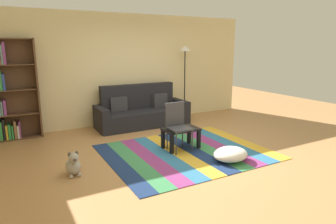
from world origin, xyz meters
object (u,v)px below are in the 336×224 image
at_px(coffee_table, 181,133).
at_px(tv_remote, 180,128).
at_px(bookshelf, 9,92).
at_px(dog, 73,165).
at_px(folding_chair, 177,122).
at_px(pouf, 230,154).
at_px(standing_lamp, 185,58).
at_px(couch, 142,112).

xyz_separation_m(coffee_table, tv_remote, (-0.01, 0.02, 0.09)).
bearing_deg(bookshelf, coffee_table, -38.36).
xyz_separation_m(dog, tv_remote, (2.04, 0.24, 0.25)).
height_order(dog, tv_remote, tv_remote).
distance_m(bookshelf, tv_remote, 3.59).
xyz_separation_m(bookshelf, folding_chair, (2.70, -2.22, -0.47)).
distance_m(pouf, folding_chair, 1.13).
bearing_deg(coffee_table, tv_remote, 110.58).
distance_m(pouf, standing_lamp, 3.48).
bearing_deg(tv_remote, bookshelf, 178.10).
relative_size(bookshelf, tv_remote, 13.90).
bearing_deg(pouf, couch, 97.49).
bearing_deg(coffee_table, dog, -173.76).
height_order(couch, standing_lamp, standing_lamp).
relative_size(bookshelf, dog, 5.24).
bearing_deg(folding_chair, tv_remote, 59.49).
distance_m(couch, bookshelf, 2.92).
distance_m(couch, pouf, 2.90).
height_order(dog, standing_lamp, standing_lamp).
bearing_deg(dog, bookshelf, 106.99).
bearing_deg(couch, pouf, -82.51).
distance_m(couch, dog, 3.00).
bearing_deg(tv_remote, folding_chair, -121.99).
bearing_deg(folding_chair, pouf, -23.75).
relative_size(couch, pouf, 3.65).
bearing_deg(standing_lamp, pouf, -107.40).
relative_size(standing_lamp, tv_remote, 12.91).
distance_m(dog, folding_chair, 2.00).
relative_size(bookshelf, standing_lamp, 1.08).
relative_size(pouf, tv_remote, 4.13).
bearing_deg(coffee_table, folding_chair, -170.89).
xyz_separation_m(couch, pouf, (0.38, -2.87, -0.21)).
bearing_deg(tv_remote, couch, 124.95).
bearing_deg(dog, standing_lamp, 33.87).
xyz_separation_m(dog, standing_lamp, (3.40, 2.28, 1.46)).
bearing_deg(folding_chair, coffee_table, 46.88).
distance_m(coffee_table, standing_lamp, 2.79).
xyz_separation_m(pouf, dog, (-2.46, 0.72, 0.04)).
relative_size(coffee_table, standing_lamp, 0.35).
bearing_deg(standing_lamp, couch, -174.05).
distance_m(couch, tv_remote, 1.91).
height_order(pouf, standing_lamp, standing_lamp).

